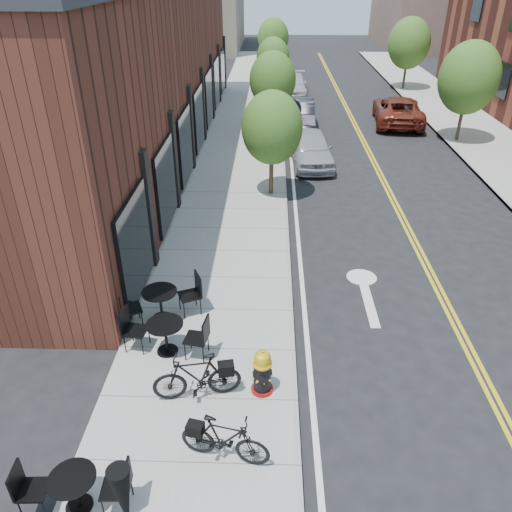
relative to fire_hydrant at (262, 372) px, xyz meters
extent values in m
plane|color=black|center=(0.72, 1.25, -0.61)|extent=(120.00, 120.00, 0.00)
cube|color=#9E9B93|center=(-1.28, 11.25, -0.55)|extent=(4.00, 70.00, 0.12)
cube|color=#421E15|center=(-5.78, 15.25, 2.89)|extent=(5.00, 28.00, 7.00)
cylinder|color=#382B1E|center=(0.12, 10.25, 0.31)|extent=(0.16, 0.16, 1.61)
ellipsoid|color=#29591C|center=(0.12, 10.25, 2.00)|extent=(2.20, 2.20, 2.64)
cylinder|color=#382B1E|center=(0.12, 18.25, 0.35)|extent=(0.16, 0.16, 1.68)
ellipsoid|color=#29591C|center=(0.12, 18.25, 2.11)|extent=(2.30, 2.30, 2.76)
cylinder|color=#382B1E|center=(0.12, 26.25, 0.30)|extent=(0.16, 0.16, 1.57)
ellipsoid|color=#29591C|center=(0.12, 26.25, 1.92)|extent=(2.10, 2.10, 2.52)
cylinder|color=#382B1E|center=(0.12, 34.25, 0.37)|extent=(0.16, 0.16, 1.71)
ellipsoid|color=#29591C|center=(0.12, 34.25, 2.18)|extent=(2.40, 2.40, 2.88)
cylinder|color=#382B1E|center=(9.32, 17.25, 0.42)|extent=(0.16, 0.16, 1.82)
ellipsoid|color=#29591C|center=(9.32, 17.25, 2.45)|extent=(2.80, 2.80, 3.36)
cylinder|color=#382B1E|center=(9.32, 29.25, 0.42)|extent=(0.16, 0.16, 1.82)
ellipsoid|color=#29591C|center=(9.32, 29.25, 2.45)|extent=(2.80, 2.80, 3.36)
cylinder|color=maroon|center=(0.00, 0.00, -0.46)|extent=(0.54, 0.54, 0.07)
cylinder|color=black|center=(0.00, 0.00, -0.12)|extent=(0.42, 0.42, 0.68)
cylinder|color=gold|center=(0.00, 0.00, 0.23)|extent=(0.47, 0.47, 0.05)
cylinder|color=gold|center=(0.00, 0.00, 0.32)|extent=(0.40, 0.40, 0.16)
ellipsoid|color=gold|center=(0.00, 0.00, 0.41)|extent=(0.39, 0.39, 0.20)
cylinder|color=gold|center=(0.00, 0.00, 0.51)|extent=(0.07, 0.07, 0.07)
imported|color=black|center=(-1.28, -0.20, 0.04)|extent=(1.82, 0.82, 1.05)
imported|color=black|center=(-0.61, -1.65, -0.01)|extent=(1.67, 0.80, 0.97)
cylinder|color=black|center=(-2.88, -2.63, -0.48)|extent=(0.45, 0.45, 0.03)
cylinder|color=black|center=(-2.88, -2.63, -0.14)|extent=(0.06, 0.06, 0.69)
cylinder|color=black|center=(-2.88, -2.63, 0.21)|extent=(0.78, 0.78, 0.03)
cylinder|color=black|center=(-2.15, 1.12, -0.47)|extent=(0.54, 0.54, 0.03)
cylinder|color=black|center=(-2.15, 1.12, -0.10)|extent=(0.07, 0.07, 0.75)
cylinder|color=black|center=(-2.15, 1.12, 0.28)|extent=(0.93, 0.93, 0.03)
cylinder|color=black|center=(-2.50, 2.31, -0.47)|extent=(0.64, 0.64, 0.03)
cylinder|color=black|center=(-2.50, 2.31, -0.09)|extent=(0.09, 0.09, 0.77)
cylinder|color=black|center=(-2.50, 2.31, 0.30)|extent=(1.11, 1.11, 0.03)
cone|color=black|center=(-1.62, -3.73, 1.43)|extent=(0.29, 0.29, 1.04)
imported|color=#A6A7AE|center=(1.84, 13.80, 0.11)|extent=(2.02, 4.34, 1.44)
imported|color=black|center=(1.52, 19.19, 0.16)|extent=(1.73, 4.69, 1.53)
imported|color=silver|center=(1.52, 27.42, 0.03)|extent=(2.01, 4.52, 1.29)
imported|color=maroon|center=(7.03, 20.47, 0.13)|extent=(3.04, 5.57, 1.48)
camera|label=1|loc=(0.11, -7.41, 7.02)|focal=35.00mm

